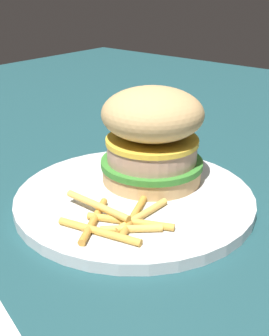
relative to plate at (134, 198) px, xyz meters
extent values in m
plane|color=#1E474C|center=(-0.01, -0.01, -0.01)|extent=(1.60, 1.60, 0.00)
cylinder|color=silver|center=(0.00, 0.00, 0.00)|extent=(0.26, 0.26, 0.01)
cylinder|color=tan|center=(0.04, 0.01, 0.01)|extent=(0.11, 0.11, 0.02)
cylinder|color=#387F2D|center=(0.04, 0.01, 0.03)|extent=(0.12, 0.12, 0.01)
cylinder|color=tan|center=(0.04, 0.01, 0.04)|extent=(0.10, 0.10, 0.02)
cylinder|color=yellow|center=(0.04, 0.01, 0.05)|extent=(0.10, 0.10, 0.01)
ellipsoid|color=tan|center=(0.04, 0.01, 0.08)|extent=(0.11, 0.11, 0.06)
cylinder|color=gold|center=(-0.08, -0.03, 0.01)|extent=(0.03, 0.08, 0.01)
cylinder|color=gold|center=(-0.05, -0.04, 0.01)|extent=(0.04, 0.08, 0.01)
cylinder|color=#E5B251|center=(-0.06, -0.05, 0.01)|extent=(0.04, 0.05, 0.01)
cylinder|color=gold|center=(-0.07, -0.01, 0.01)|extent=(0.07, 0.04, 0.01)
cylinder|color=gold|center=(-0.04, -0.03, 0.01)|extent=(0.08, 0.04, 0.01)
cylinder|color=#E5B251|center=(-0.04, -0.04, 0.01)|extent=(0.07, 0.01, 0.01)
cylinder|color=#E5B251|center=(-0.06, 0.00, 0.02)|extent=(0.01, 0.08, 0.01)
camera|label=1|loc=(-0.33, -0.27, 0.22)|focal=47.67mm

